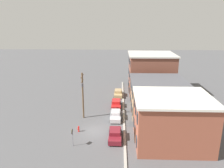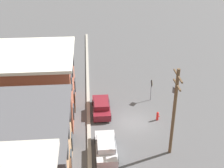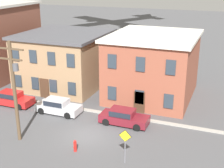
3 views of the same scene
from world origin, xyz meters
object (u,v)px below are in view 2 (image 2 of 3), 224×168
at_px(utility_pole, 174,108).
at_px(fire_hydrant, 158,116).
at_px(car_silver, 106,147).
at_px(car_maroon, 101,106).
at_px(caution_sign, 151,86).

bearing_deg(utility_pole, fire_hydrant, 0.54).
bearing_deg(fire_hydrant, car_silver, 130.69).
xyz_separation_m(car_maroon, utility_pole, (-6.98, -5.77, 3.88)).
height_order(car_silver, fire_hydrant, car_silver).
distance_m(caution_sign, utility_pole, 9.56).
height_order(caution_sign, utility_pole, utility_pole).
bearing_deg(car_maroon, utility_pole, -140.42).
bearing_deg(caution_sign, fire_hydrant, 179.17).
relative_size(utility_pole, fire_hydrant, 8.57).
xyz_separation_m(car_silver, fire_hydrant, (4.85, -5.64, -0.27)).
relative_size(caution_sign, utility_pole, 0.32).
bearing_deg(caution_sign, car_silver, 147.36).
relative_size(car_maroon, caution_sign, 1.66).
bearing_deg(fire_hydrant, car_maroon, 71.54).
relative_size(car_maroon, utility_pole, 0.53).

